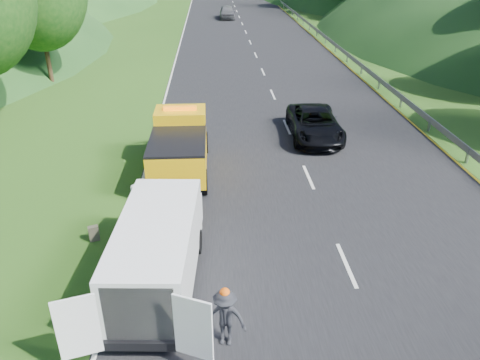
{
  "coord_description": "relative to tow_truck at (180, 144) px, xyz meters",
  "views": [
    {
      "loc": [
        -0.95,
        -13.28,
        8.75
      ],
      "look_at": [
        -0.04,
        1.38,
        1.3
      ],
      "focal_mm": 35.0,
      "sensor_mm": 36.0,
      "label": 1
    }
  ],
  "objects": [
    {
      "name": "white_van",
      "position": [
        -0.2,
        -7.47,
        0.0
      ],
      "size": [
        3.38,
        6.33,
        2.2
      ],
      "rotation": [
        0.0,
        0.0,
        -0.07
      ],
      "color": "black",
      "rests_on": "ground"
    },
    {
      "name": "tree_line_left",
      "position": [
        -16.67,
        55.05,
        -1.24
      ],
      "size": [
        14.0,
        140.0,
        14.0
      ],
      "primitive_type": null,
      "color": "#315A1A",
      "rests_on": "ground"
    },
    {
      "name": "suitcase",
      "position": [
        -2.6,
        -5.09,
        -0.97
      ],
      "size": [
        0.37,
        0.29,
        0.53
      ],
      "primitive_type": "cube",
      "rotation": [
        0.0,
        0.0,
        0.35
      ],
      "color": "#514B3D",
      "rests_on": "ground"
    },
    {
      "name": "tree_line_right",
      "position": [
        25.33,
        55.05,
        -1.24
      ],
      "size": [
        14.0,
        140.0,
        14.0
      ],
      "primitive_type": null,
      "color": "#315A1A",
      "rests_on": "ground"
    },
    {
      "name": "road_surface",
      "position": [
        5.33,
        35.05,
        -1.23
      ],
      "size": [
        14.0,
        200.0,
        0.02
      ],
      "primitive_type": "cube",
      "color": "black",
      "rests_on": "ground"
    },
    {
      "name": "passing_suv",
      "position": [
        6.47,
        3.54,
        -1.24
      ],
      "size": [
        2.58,
        5.26,
        1.44
      ],
      "primitive_type": "imported",
      "rotation": [
        0.0,
        0.0,
        -0.04
      ],
      "color": "black",
      "rests_on": "ground"
    },
    {
      "name": "dist_car_a",
      "position": [
        3.67,
        45.6,
        -1.24
      ],
      "size": [
        1.89,
        4.71,
        1.6
      ],
      "primitive_type": "imported",
      "color": "#4B4C50",
      "rests_on": "ground"
    },
    {
      "name": "child",
      "position": [
        0.57,
        -6.53,
        -1.24
      ],
      "size": [
        0.6,
        0.58,
        0.97
      ],
      "primitive_type": "imported",
      "rotation": [
        0.0,
        0.0,
        -0.65
      ],
      "color": "#D1C46F",
      "rests_on": "ground"
    },
    {
      "name": "woman",
      "position": [
        -1.15,
        -4.64,
        -1.24
      ],
      "size": [
        0.67,
        0.77,
        1.78
      ],
      "primitive_type": "imported",
      "rotation": [
        0.0,
        0.0,
        1.92
      ],
      "color": "white",
      "rests_on": "ground"
    },
    {
      "name": "guardrail",
      "position": [
        12.63,
        47.55,
        -1.24
      ],
      "size": [
        0.06,
        140.0,
        1.52
      ],
      "primitive_type": "cube",
      "color": "gray",
      "rests_on": "ground"
    },
    {
      "name": "tow_truck",
      "position": [
        0.0,
        0.0,
        0.0
      ],
      "size": [
        2.28,
        5.91,
        2.53
      ],
      "rotation": [
        0.0,
        0.0,
        -0.01
      ],
      "color": "black",
      "rests_on": "ground"
    },
    {
      "name": "worker",
      "position": [
        1.56,
        -9.82,
        -1.24
      ],
      "size": [
        1.14,
        0.82,
        1.59
      ],
      "primitive_type": "imported",
      "rotation": [
        0.0,
        0.0,
        -0.25
      ],
      "color": "black",
      "rests_on": "ground"
    },
    {
      "name": "ground",
      "position": [
        2.33,
        -4.95,
        -1.24
      ],
      "size": [
        320.0,
        320.0,
        0.0
      ],
      "primitive_type": "plane",
      "color": "#38661E",
      "rests_on": "ground"
    }
  ]
}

